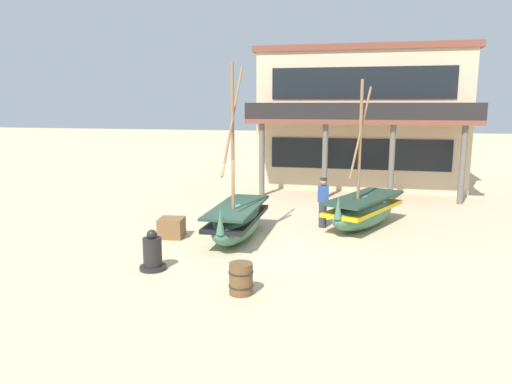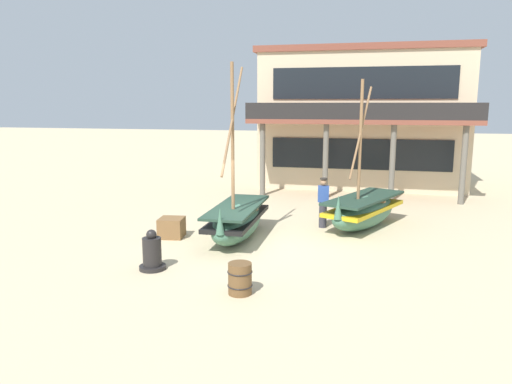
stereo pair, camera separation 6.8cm
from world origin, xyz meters
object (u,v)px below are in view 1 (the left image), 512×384
(fishing_boat_near_left, at_px, (237,220))
(fishing_boat_centre_large, at_px, (363,210))
(fisherman_by_hull, at_px, (323,203))
(capstan_winch, at_px, (153,254))
(cargo_crate, at_px, (172,228))
(wooden_barrel, at_px, (241,279))
(harbor_building_main, at_px, (361,117))

(fishing_boat_near_left, xyz_separation_m, fishing_boat_centre_large, (3.76, 2.29, 0.00))
(fisherman_by_hull, relative_size, capstan_winch, 1.63)
(fisherman_by_hull, distance_m, cargo_crate, 5.06)
(capstan_winch, bearing_deg, fishing_boat_near_left, 67.26)
(fishing_boat_near_left, relative_size, wooden_barrel, 7.53)
(wooden_barrel, bearing_deg, harbor_building_main, 82.14)
(fishing_boat_near_left, bearing_deg, fisherman_by_hull, 39.49)
(capstan_winch, height_order, wooden_barrel, capstan_winch)
(fishing_boat_centre_large, bearing_deg, fisherman_by_hull, -167.74)
(fishing_boat_centre_large, relative_size, wooden_barrel, 6.95)
(fishing_boat_centre_large, xyz_separation_m, capstan_winch, (-5.10, -5.48, -0.19))
(fisherman_by_hull, bearing_deg, harbor_building_main, 84.16)
(fishing_boat_centre_large, relative_size, harbor_building_main, 0.48)
(fisherman_by_hull, xyz_separation_m, capstan_winch, (-3.77, -5.19, -0.42))
(fishing_boat_centre_large, relative_size, fisherman_by_hull, 2.89)
(fisherman_by_hull, xyz_separation_m, wooden_barrel, (-1.21, -6.22, -0.48))
(capstan_winch, bearing_deg, cargo_crate, 103.72)
(fishing_boat_centre_large, relative_size, cargo_crate, 6.61)
(harbor_building_main, bearing_deg, capstan_winch, -107.64)
(fisherman_by_hull, bearing_deg, wooden_barrel, -101.00)
(capstan_winch, distance_m, cargo_crate, 2.98)
(fishing_boat_near_left, xyz_separation_m, harbor_building_main, (3.44, 11.81, 2.82))
(cargo_crate, bearing_deg, wooden_barrel, -50.21)
(wooden_barrel, xyz_separation_m, harbor_building_main, (2.21, 16.03, 3.06))
(fisherman_by_hull, bearing_deg, cargo_crate, -152.75)
(fishing_boat_near_left, height_order, fishing_boat_centre_large, fishing_boat_near_left)
(fishing_boat_near_left, distance_m, capstan_winch, 3.46)
(capstan_winch, xyz_separation_m, cargo_crate, (-0.71, 2.89, -0.10))
(fishing_boat_centre_large, bearing_deg, wooden_barrel, -111.30)
(wooden_barrel, distance_m, harbor_building_main, 16.47)
(fisherman_by_hull, relative_size, wooden_barrel, 2.41)
(fishing_boat_centre_large, bearing_deg, cargo_crate, -155.92)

